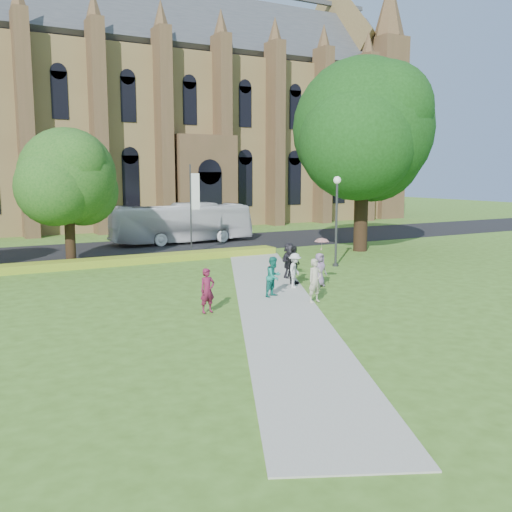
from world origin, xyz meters
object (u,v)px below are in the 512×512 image
pedestrian_0 (207,290)px  tour_coach (182,223)px  streetlamp (337,210)px  large_tree (363,129)px

pedestrian_0 → tour_coach: bearing=64.2°
streetlamp → tour_coach: size_ratio=0.47×
large_tree → pedestrian_0: large_tree is taller
streetlamp → large_tree: size_ratio=0.40×
large_tree → tour_coach: 15.38m
streetlamp → large_tree: (5.50, 4.50, 5.07)m
tour_coach → large_tree: bearing=-137.3°
pedestrian_0 → streetlamp: bearing=24.4°
tour_coach → pedestrian_0: bearing=161.3°
large_tree → tour_coach: large_tree is taller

